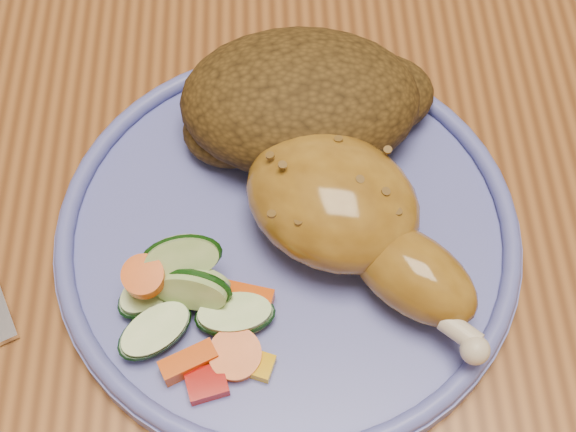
{
  "coord_description": "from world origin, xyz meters",
  "views": [
    {
      "loc": [
        -0.1,
        -0.27,
        1.14
      ],
      "look_at": [
        -0.09,
        -0.05,
        0.78
      ],
      "focal_mm": 50.0,
      "sensor_mm": 36.0,
      "label": 1
    }
  ],
  "objects": [
    {
      "name": "dining_table",
      "position": [
        0.0,
        0.0,
        0.67
      ],
      "size": [
        0.9,
        1.4,
        0.75
      ],
      "color": "brown",
      "rests_on": "ground"
    },
    {
      "name": "plate",
      "position": [
        -0.09,
        -0.05,
        0.76
      ],
      "size": [
        0.25,
        0.25,
        0.01
      ],
      "primitive_type": "cylinder",
      "color": "#575EB8",
      "rests_on": "dining_table"
    },
    {
      "name": "plate_rim",
      "position": [
        -0.09,
        -0.05,
        0.77
      ],
      "size": [
        0.25,
        0.25,
        0.01
      ],
      "primitive_type": "torus",
      "color": "#575EB8",
      "rests_on": "plate"
    },
    {
      "name": "chicken_leg",
      "position": [
        -0.06,
        -0.06,
        0.79
      ],
      "size": [
        0.14,
        0.15,
        0.05
      ],
      "color": "#9B6C20",
      "rests_on": "plate"
    },
    {
      "name": "rice_pilaf",
      "position": [
        -0.08,
        0.02,
        0.78
      ],
      "size": [
        0.15,
        0.1,
        0.06
      ],
      "color": "#462F11",
      "rests_on": "plate"
    },
    {
      "name": "vegetable_pile",
      "position": [
        -0.14,
        -0.1,
        0.77
      ],
      "size": [
        0.09,
        0.09,
        0.05
      ],
      "color": "#A50A05",
      "rests_on": "plate"
    }
  ]
}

